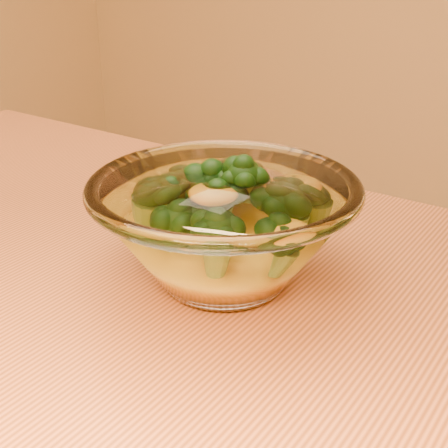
# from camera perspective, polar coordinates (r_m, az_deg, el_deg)

# --- Properties ---
(table) EXTENTS (1.20, 0.80, 0.75)m
(table) POSITION_cam_1_polar(r_m,az_deg,el_deg) (0.59, -12.88, -16.25)
(table) COLOR #BD6638
(table) RESTS_ON ground
(glass_bowl) EXTENTS (0.23, 0.23, 0.10)m
(glass_bowl) POSITION_cam_1_polar(r_m,az_deg,el_deg) (0.54, 0.00, -0.49)
(glass_bowl) COLOR white
(glass_bowl) RESTS_ON table
(cheese_sauce) EXTENTS (0.13, 0.13, 0.04)m
(cheese_sauce) POSITION_cam_1_polar(r_m,az_deg,el_deg) (0.55, 0.00, -2.55)
(cheese_sauce) COLOR orange
(cheese_sauce) RESTS_ON glass_bowl
(broccoli_heap) EXTENTS (0.16, 0.14, 0.08)m
(broccoli_heap) POSITION_cam_1_polar(r_m,az_deg,el_deg) (0.54, 0.05, 1.65)
(broccoli_heap) COLOR black
(broccoli_heap) RESTS_ON cheese_sauce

